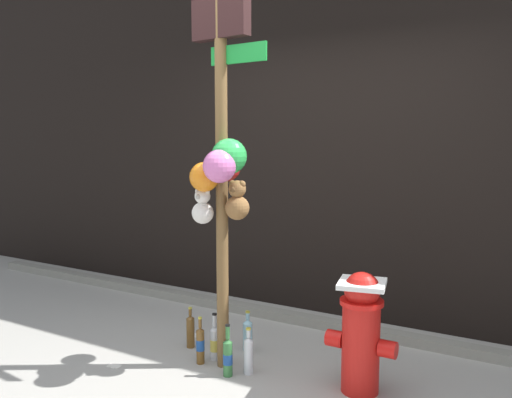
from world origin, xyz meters
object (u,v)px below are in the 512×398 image
at_px(memorial_post, 221,150).
at_px(bottle_1, 248,334).
at_px(bottle_4, 248,354).
at_px(fire_hydrant, 361,330).
at_px(bottle_3, 228,356).
at_px(bottle_2, 200,345).
at_px(bottle_0, 190,330).
at_px(bottle_5, 215,342).

height_order(memorial_post, bottle_1, memorial_post).
bearing_deg(bottle_4, memorial_post, -175.23).
relative_size(fire_hydrant, bottle_1, 2.54).
distance_m(memorial_post, bottle_3, 1.38).
bearing_deg(bottle_3, bottle_2, 165.81).
bearing_deg(bottle_3, bottle_4, 43.09).
height_order(fire_hydrant, bottle_0, fire_hydrant).
relative_size(fire_hydrant, bottle_5, 2.25).
height_order(bottle_2, bottle_3, bottle_3).
bearing_deg(fire_hydrant, bottle_2, -171.58).
bearing_deg(memorial_post, bottle_5, 144.43).
bearing_deg(bottle_4, bottle_2, -175.87).
xyz_separation_m(fire_hydrant, bottle_1, (-0.94, 0.20, -0.28)).
height_order(bottle_0, bottle_5, bottle_5).
height_order(fire_hydrant, bottle_3, fire_hydrant).
bearing_deg(fire_hydrant, bottle_0, 178.61).
relative_size(bottle_3, bottle_5, 1.05).
relative_size(bottle_3, bottle_4, 1.11).
height_order(memorial_post, bottle_0, memorial_post).
height_order(bottle_1, bottle_4, bottle_4).
distance_m(bottle_2, bottle_4, 0.38).
height_order(bottle_1, bottle_5, bottle_5).
height_order(memorial_post, bottle_3, memorial_post).
bearing_deg(bottle_5, bottle_1, 64.15).
relative_size(bottle_0, bottle_2, 0.93).
height_order(bottle_2, bottle_5, bottle_5).
bearing_deg(bottle_4, bottle_1, 121.44).
relative_size(fire_hydrant, bottle_2, 2.27).
bearing_deg(fire_hydrant, bottle_4, -169.40).
distance_m(bottle_2, bottle_3, 0.28).
xyz_separation_m(bottle_0, bottle_3, (0.51, -0.27, 0.01)).
xyz_separation_m(memorial_post, bottle_5, (-0.13, 0.10, -1.38)).
xyz_separation_m(fire_hydrant, bottle_0, (-1.35, 0.03, -0.27)).
bearing_deg(bottle_1, bottle_3, -76.81).
bearing_deg(bottle_1, bottle_5, -115.85).
bearing_deg(bottle_5, bottle_4, -13.52).
bearing_deg(fire_hydrant, memorial_post, -170.61).
distance_m(fire_hydrant, bottle_2, 1.16).
relative_size(memorial_post, bottle_1, 8.54).
distance_m(bottle_1, bottle_4, 0.39).
xyz_separation_m(bottle_1, bottle_5, (-0.12, -0.26, 0.00)).
distance_m(bottle_0, bottle_4, 0.64).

